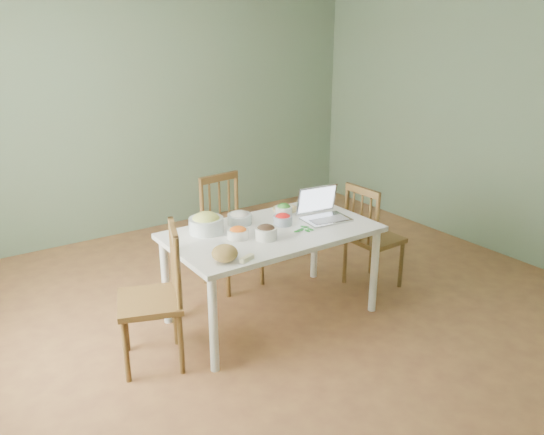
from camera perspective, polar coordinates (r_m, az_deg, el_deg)
floor at (r=4.46m, az=1.76°, el=-10.02°), size 5.00×5.00×0.00m
wall_back at (r=6.14m, az=-12.19°, el=11.17°), size 5.00×0.00×2.70m
wall_right at (r=5.79m, az=22.69°, el=9.63°), size 0.00×5.00×2.70m
dining_table at (r=4.26m, az=0.00°, el=-5.93°), size 1.57×0.88×0.74m
chair_far at (r=4.76m, az=-4.13°, el=-1.60°), size 0.47×0.45×0.98m
chair_left at (r=3.74m, az=-12.70°, el=-8.22°), size 0.53×0.54×0.98m
chair_right at (r=4.82m, az=10.65°, el=-1.89°), size 0.41×0.43×0.94m
bread_boule at (r=3.58m, az=-4.96°, el=-3.74°), size 0.22×0.22×0.11m
butter_stick at (r=3.60m, az=-2.63°, el=-4.29°), size 0.12×0.07×0.03m
bowl_squash at (r=4.08m, az=-6.89°, el=-0.54°), size 0.32×0.32×0.15m
bowl_carrot at (r=3.95m, az=-3.56°, el=-1.59°), size 0.21×0.21×0.09m
bowl_onion at (r=4.24m, az=-3.40°, el=-0.00°), size 0.22×0.22×0.10m
bowl_mushroom at (r=3.93m, az=-0.63°, el=-1.52°), size 0.21×0.21×0.11m
bowl_redpep at (r=4.22m, az=1.13°, el=-0.17°), size 0.18×0.18×0.09m
bowl_broccoli at (r=4.45m, az=1.24°, el=0.90°), size 0.16×0.16×0.09m
flatbread at (r=4.56m, az=1.36°, el=0.91°), size 0.27×0.27×0.02m
basil_bunch at (r=4.12m, az=3.18°, el=-1.19°), size 0.18×0.18×0.02m
laptop at (r=4.30m, az=5.74°, el=1.27°), size 0.39×0.34×0.25m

